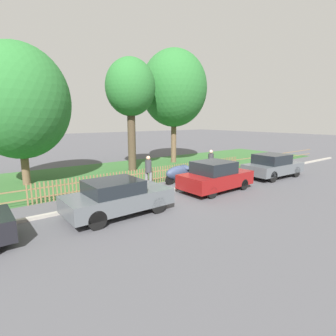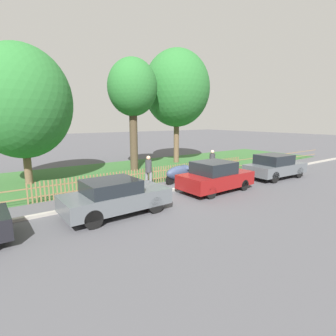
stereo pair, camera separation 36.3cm
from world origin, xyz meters
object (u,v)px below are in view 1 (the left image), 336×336
pedestrian_near_fence (211,162)px  pedestrian_by_lamp (148,170)px  tree_nearest_kerb (19,102)px  tree_behind_motorcycle (130,89)px  parked_car_red_compact (273,166)px  tree_mid_park (174,89)px  covered_motorcycle (180,172)px  parked_car_black_saloon (117,197)px  parked_car_navy_estate (215,176)px

pedestrian_near_fence → pedestrian_by_lamp: size_ratio=1.00×
tree_nearest_kerb → tree_behind_motorcycle: bearing=0.5°
parked_car_red_compact → tree_nearest_kerb: tree_nearest_kerb is taller
parked_car_red_compact → tree_nearest_kerb: (-12.83, 7.29, 3.80)m
tree_nearest_kerb → tree_mid_park: size_ratio=0.83×
parked_car_red_compact → tree_mid_park: bearing=101.1°
covered_motorcycle → pedestrian_by_lamp: bearing=171.4°
tree_mid_park → parked_car_black_saloon: bearing=-138.0°
covered_motorcycle → pedestrian_near_fence: (2.69, 0.12, 0.35)m
parked_car_navy_estate → pedestrian_by_lamp: (-2.37, 2.66, 0.22)m
parked_car_red_compact → pedestrian_near_fence: (-2.95, 2.54, 0.22)m
parked_car_black_saloon → parked_car_red_compact: 10.86m
pedestrian_near_fence → pedestrian_by_lamp: 4.68m
parked_car_red_compact → pedestrian_near_fence: size_ratio=2.37×
parked_car_red_compact → tree_behind_motorcycle: 10.69m
tree_mid_park → pedestrian_by_lamp: size_ratio=5.37×
tree_mid_park → parked_car_red_compact: bearing=-81.1°
tree_mid_park → tree_behind_motorcycle: bearing=-166.5°
pedestrian_near_fence → parked_car_red_compact: bearing=22.5°
parked_car_black_saloon → pedestrian_near_fence: size_ratio=2.39×
covered_motorcycle → tree_behind_motorcycle: bearing=92.4°
tree_behind_motorcycle → pedestrian_near_fence: size_ratio=4.50×
parked_car_navy_estate → pedestrian_near_fence: bearing=46.3°
parked_car_navy_estate → tree_mid_park: (3.94, 8.46, 5.36)m
parked_car_black_saloon → tree_nearest_kerb: tree_nearest_kerb is taller
pedestrian_by_lamp → parked_car_black_saloon: bearing=-84.5°
parked_car_black_saloon → tree_behind_motorcycle: tree_behind_motorcycle is taller
pedestrian_by_lamp → parked_car_red_compact: bearing=35.3°
parked_car_red_compact → covered_motorcycle: 6.14m
parked_car_black_saloon → tree_nearest_kerb: (-1.97, 7.43, 3.83)m
parked_car_red_compact → pedestrian_near_fence: pedestrian_near_fence is taller
parked_car_black_saloon → pedestrian_near_fence: (7.90, 2.68, 0.26)m
parked_car_red_compact → tree_behind_motorcycle: size_ratio=0.53×
covered_motorcycle → tree_mid_park: bearing=52.8°
parked_car_black_saloon → covered_motorcycle: (5.22, 2.56, -0.09)m
covered_motorcycle → parked_car_red_compact: bearing=-24.9°
parked_car_red_compact → parked_car_navy_estate: bearing=-177.8°
parked_car_black_saloon → tree_mid_park: size_ratio=0.45×
pedestrian_near_fence → tree_behind_motorcycle: bearing=-174.6°
tree_behind_motorcycle → tree_mid_park: bearing=13.5°
parked_car_black_saloon → parked_car_navy_estate: size_ratio=1.03×
tree_behind_motorcycle → tree_mid_park: (4.67, 1.12, 0.40)m
parked_car_navy_estate → parked_car_red_compact: (5.26, 0.00, -0.00)m
covered_motorcycle → tree_nearest_kerb: tree_nearest_kerb is taller
parked_car_navy_estate → tree_behind_motorcycle: bearing=94.2°
covered_motorcycle → tree_behind_motorcycle: tree_behind_motorcycle is taller
parked_car_red_compact → tree_behind_motorcycle: bearing=131.4°
parked_car_navy_estate → tree_behind_motorcycle: (-0.73, 7.35, 4.95)m
parked_car_navy_estate → pedestrian_near_fence: 3.44m
tree_nearest_kerb → covered_motorcycle: bearing=-34.1°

